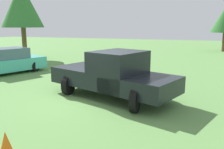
# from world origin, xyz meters

# --- Properties ---
(ground_plane) EXTENTS (80.00, 80.00, 0.00)m
(ground_plane) POSITION_xyz_m (0.00, 0.00, 0.00)
(ground_plane) COLOR #5B8C47
(pickup_truck) EXTENTS (3.47, 5.40, 1.81)m
(pickup_truck) POSITION_xyz_m (-0.54, 0.80, 0.94)
(pickup_truck) COLOR black
(pickup_truck) RESTS_ON ground_plane
(sedan_near) EXTENTS (4.74, 3.25, 1.46)m
(sedan_near) POSITION_xyz_m (-2.95, -6.73, 0.67)
(sedan_near) COLOR black
(sedan_near) RESTS_ON ground_plane
(tree_back_right) EXTENTS (3.32, 3.32, 6.10)m
(tree_back_right) POSITION_xyz_m (-8.24, -9.79, 4.31)
(tree_back_right) COLOR brown
(tree_back_right) RESTS_ON ground_plane
(traffic_cone) EXTENTS (0.32, 0.32, 0.55)m
(traffic_cone) POSITION_xyz_m (4.23, 0.04, 0.28)
(traffic_cone) COLOR orange
(traffic_cone) RESTS_ON ground_plane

